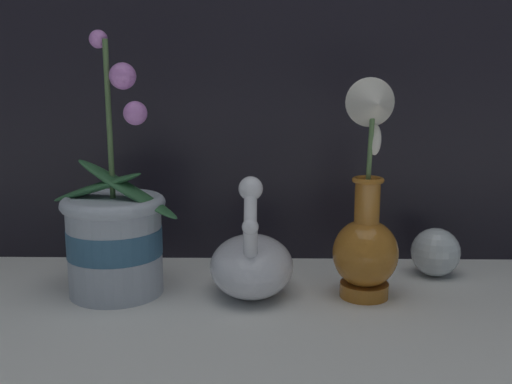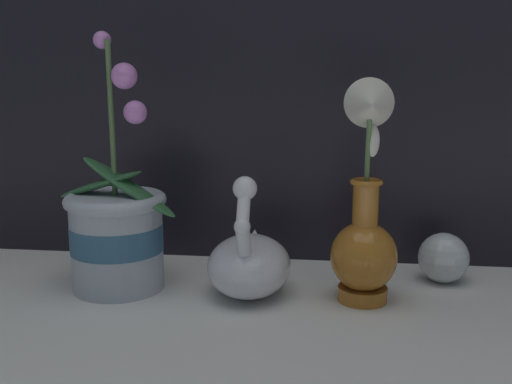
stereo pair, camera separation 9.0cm
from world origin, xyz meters
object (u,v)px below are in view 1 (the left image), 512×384
(orchid_potted_plant, at_px, (115,234))
(blue_vase, at_px, (367,220))
(swan_figurine, at_px, (252,261))
(glass_sphere, at_px, (436,252))

(orchid_potted_plant, bearing_deg, blue_vase, -2.38)
(orchid_potted_plant, distance_m, blue_vase, 0.37)
(orchid_potted_plant, relative_size, blue_vase, 1.20)
(swan_figurine, bearing_deg, glass_sphere, 16.59)
(orchid_potted_plant, distance_m, glass_sphere, 0.51)
(orchid_potted_plant, bearing_deg, glass_sphere, 9.84)
(orchid_potted_plant, height_order, glass_sphere, orchid_potted_plant)
(blue_vase, relative_size, glass_sphere, 4.05)
(orchid_potted_plant, height_order, blue_vase, orchid_potted_plant)
(blue_vase, xyz_separation_m, glass_sphere, (0.13, 0.10, -0.08))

